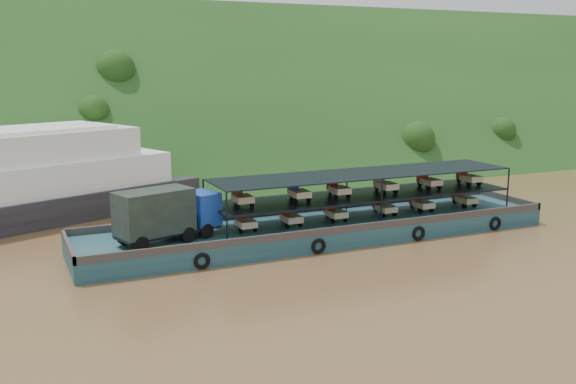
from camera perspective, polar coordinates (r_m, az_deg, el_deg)
name	(u,v)px	position (r m, az deg, el deg)	size (l,w,h in m)	color
ground	(331,241)	(45.87, 3.83, -4.39)	(160.00, 160.00, 0.00)	brown
hillside	(191,168)	(78.75, -8.59, 2.10)	(140.00, 28.00, 28.00)	#1A3C15
cargo_barge	(309,224)	(45.90, 1.91, -2.87)	(35.00, 7.18, 4.66)	#133943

